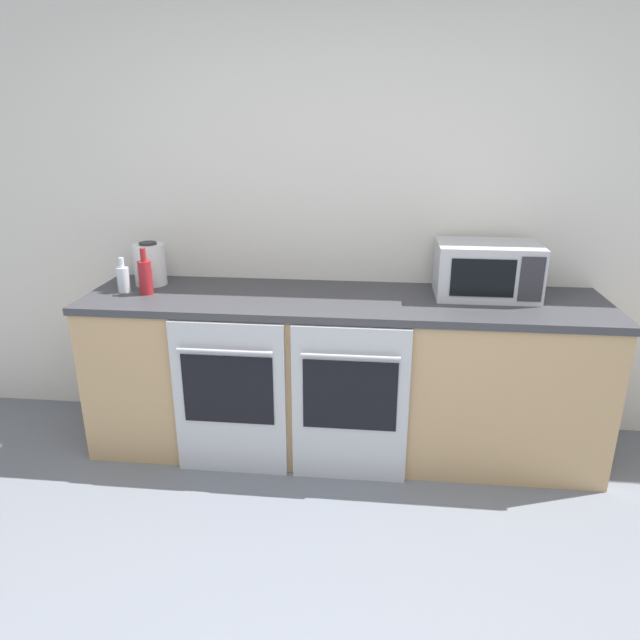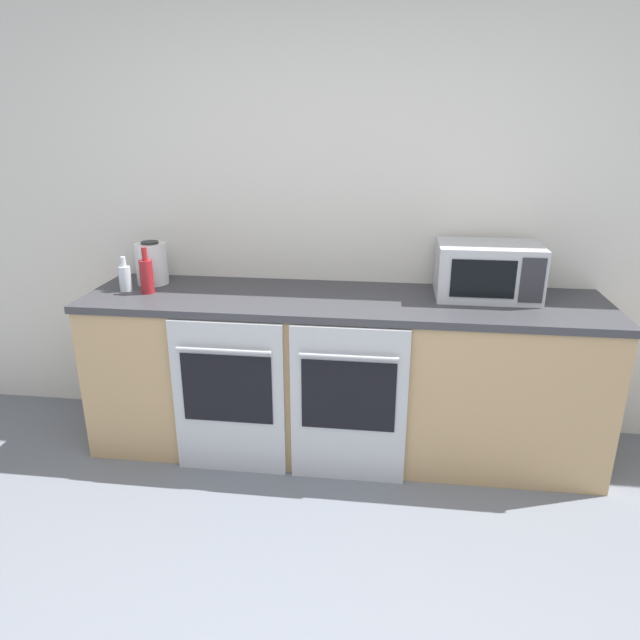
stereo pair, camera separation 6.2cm
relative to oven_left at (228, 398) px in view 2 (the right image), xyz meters
name	(u,v)px [view 2 (the right image)]	position (x,y,z in m)	size (l,w,h in m)	color
wall_back	(349,213)	(0.56, 0.71, 0.86)	(10.00, 0.06, 2.60)	silver
counter_back	(342,373)	(0.56, 0.35, 0.02)	(2.81, 0.68, 0.90)	tan
oven_left	(228,398)	(0.00, 0.00, 0.00)	(0.59, 0.06, 0.86)	#B7BABF
oven_right	(348,405)	(0.63, 0.00, 0.00)	(0.59, 0.06, 0.86)	#B7BABF
microwave	(488,271)	(1.32, 0.46, 0.61)	(0.54, 0.36, 0.29)	#B7BABF
bottle_red	(147,275)	(-0.51, 0.30, 0.57)	(0.07, 0.07, 0.25)	maroon
bottle_clear	(125,277)	(-0.65, 0.32, 0.54)	(0.07, 0.07, 0.19)	silver
kettle	(152,263)	(-0.56, 0.48, 0.58)	(0.18, 0.18, 0.25)	white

